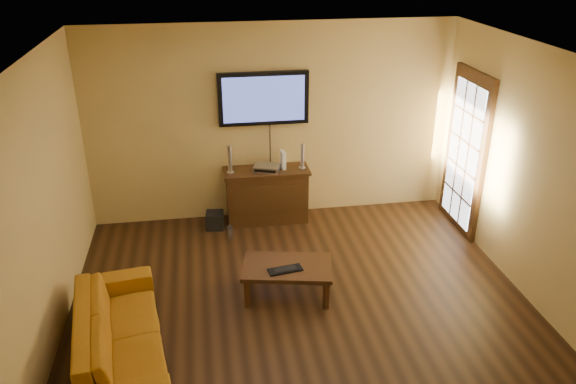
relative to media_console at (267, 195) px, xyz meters
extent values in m
plane|color=black|center=(0.12, -2.27, -0.39)|extent=(5.00, 5.00, 0.00)
plane|color=tan|center=(0.12, 0.23, 0.96)|extent=(5.00, 0.00, 5.00)
plane|color=tan|center=(-2.38, -2.27, 0.96)|extent=(0.00, 5.00, 5.00)
plane|color=tan|center=(2.62, -2.27, 0.96)|extent=(0.00, 5.00, 5.00)
plane|color=white|center=(0.12, -2.27, 2.31)|extent=(5.00, 5.00, 0.00)
cube|color=#331D0B|center=(2.58, -0.57, 0.66)|extent=(0.06, 1.02, 2.22)
cube|color=white|center=(2.54, -0.57, 0.66)|extent=(0.01, 0.79, 1.89)
cube|color=#331D0B|center=(0.00, 0.01, -0.02)|extent=(1.10, 0.41, 0.73)
cube|color=black|center=(0.00, -0.21, 0.01)|extent=(1.02, 0.02, 0.44)
cube|color=#331D0B|center=(0.00, 0.01, 0.36)|extent=(1.17, 0.45, 0.04)
cube|color=black|center=(0.00, 0.19, 1.33)|extent=(1.21, 0.07, 0.71)
cube|color=#3C4A9D|center=(0.00, 0.15, 1.33)|extent=(1.09, 0.01, 0.61)
cube|color=#331D0B|center=(-0.01, -1.84, -0.03)|extent=(1.08, 0.77, 0.05)
cube|color=#331D0B|center=(-0.48, -1.98, -0.22)|extent=(0.06, 0.06, 0.33)
cube|color=#331D0B|center=(0.37, -2.15, -0.22)|extent=(0.06, 0.06, 0.33)
cube|color=#331D0B|center=(-0.38, -1.52, -0.22)|extent=(0.06, 0.06, 0.33)
cube|color=#331D0B|center=(0.46, -1.69, -0.22)|extent=(0.06, 0.06, 0.33)
imported|color=#A76912|center=(-1.73, -2.62, -0.01)|extent=(0.85, 2.01, 0.76)
cylinder|color=silver|center=(-0.49, -0.02, 0.39)|extent=(0.10, 0.10, 0.02)
cylinder|color=silver|center=(-0.49, -0.02, 0.58)|extent=(0.06, 0.06, 0.37)
cylinder|color=silver|center=(0.49, -0.02, 0.39)|extent=(0.10, 0.10, 0.01)
cylinder|color=silver|center=(0.49, -0.02, 0.56)|extent=(0.05, 0.05, 0.33)
cube|color=silver|center=(0.00, -0.02, 0.42)|extent=(0.40, 0.35, 0.08)
cube|color=white|center=(0.23, 0.03, 0.50)|extent=(0.06, 0.18, 0.24)
cube|color=black|center=(-0.74, -0.12, -0.27)|extent=(0.26, 0.26, 0.23)
cylinder|color=white|center=(-0.56, -0.46, -0.29)|extent=(0.07, 0.07, 0.18)
sphere|color=white|center=(-0.56, -0.46, -0.20)|extent=(0.04, 0.04, 0.04)
cube|color=black|center=(-0.05, -1.93, 0.00)|extent=(0.39, 0.20, 0.02)
cube|color=black|center=(-0.05, -1.93, 0.01)|extent=(0.25, 0.14, 0.01)
camera|label=1|loc=(-0.84, -7.03, 3.33)|focal=35.00mm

